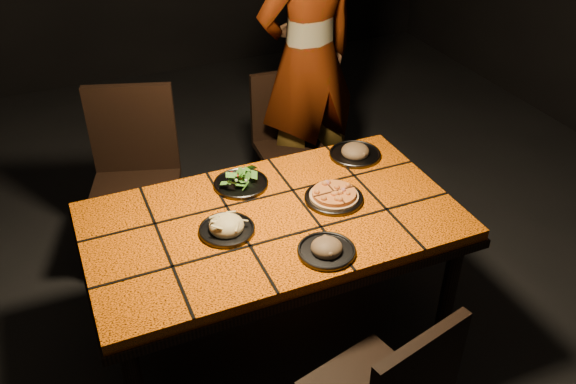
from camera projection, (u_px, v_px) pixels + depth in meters
name	position (u px, v px, depth m)	size (l,w,h in m)	color
room_shell	(270.00, 51.00, 2.21)	(6.04, 7.04, 3.08)	black
dining_table	(273.00, 231.00, 2.68)	(1.62, 0.92, 0.75)	#FF6B08
chair_far_left	(135.00, 169.00, 3.27)	(0.58, 0.58, 1.02)	black
chair_far_right	(287.00, 134.00, 3.75)	(0.42, 0.42, 0.88)	black
diner	(308.00, 59.00, 3.59)	(0.69, 0.45, 1.90)	brown
plate_pizza	(334.00, 196.00, 2.73)	(0.27, 0.27, 0.04)	#35353A
plate_pasta	(227.00, 227.00, 2.54)	(0.24, 0.24, 0.08)	#35353A
plate_salad	(241.00, 181.00, 2.82)	(0.25, 0.25, 0.07)	#35353A
plate_mushroom_a	(327.00, 249.00, 2.42)	(0.24, 0.24, 0.08)	#35353A
plate_mushroom_b	(355.00, 152.00, 3.04)	(0.26, 0.26, 0.08)	#35353A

